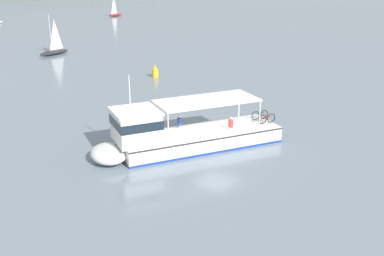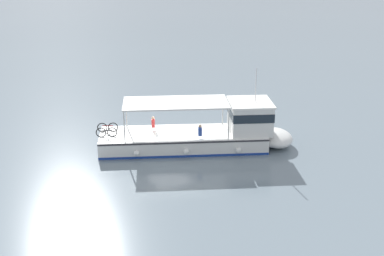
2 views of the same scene
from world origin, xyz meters
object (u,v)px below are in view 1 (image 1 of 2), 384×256
at_px(ferry_main, 178,136).
at_px(sailboat_near_port, 54,51).
at_px(channel_buoy, 155,72).
at_px(sailboat_far_right, 115,14).

relative_size(ferry_main, sailboat_near_port, 2.38).
xyz_separation_m(sailboat_near_port, channel_buoy, (-0.50, -20.58, 0.03)).
xyz_separation_m(ferry_main, channel_buoy, (13.83, 16.22, -0.45)).
bearing_deg(channel_buoy, ferry_main, -130.45).
bearing_deg(sailboat_near_port, sailboat_far_right, 41.44).
bearing_deg(sailboat_far_right, ferry_main, -127.15).
bearing_deg(sailboat_far_right, channel_buoy, -126.14).
bearing_deg(ferry_main, channel_buoy, 49.55).
bearing_deg(sailboat_near_port, ferry_main, -111.28).
bearing_deg(ferry_main, sailboat_near_port, 68.72).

